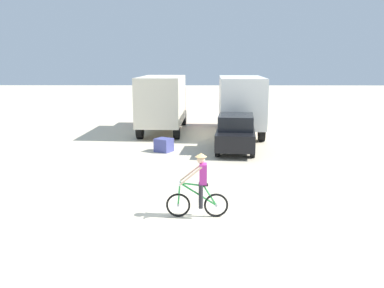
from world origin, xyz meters
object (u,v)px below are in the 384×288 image
at_px(box_truck_white_box, 240,102).
at_px(sedan_parked, 236,133).
at_px(box_truck_cream_rv, 163,101).
at_px(supply_crate, 164,145).
at_px(cyclist_orange_shirt, 199,188).

height_order(box_truck_white_box, sedan_parked, box_truck_white_box).
relative_size(box_truck_cream_rv, supply_crate, 9.29).
relative_size(sedan_parked, cyclist_orange_shirt, 2.40).
relative_size(box_truck_cream_rv, sedan_parked, 1.57).
xyz_separation_m(box_truck_cream_rv, supply_crate, (0.45, -5.49, -1.56)).
relative_size(box_truck_cream_rv, box_truck_white_box, 1.00).
height_order(box_truck_white_box, supply_crate, box_truck_white_box).
distance_m(box_truck_cream_rv, supply_crate, 5.72).
xyz_separation_m(box_truck_cream_rv, sedan_parked, (3.87, -5.31, -0.99)).
bearing_deg(sedan_parked, box_truck_cream_rv, 126.09).
distance_m(box_truck_cream_rv, sedan_parked, 6.65).
distance_m(sedan_parked, cyclist_orange_shirt, 8.67).
bearing_deg(cyclist_orange_shirt, box_truck_white_box, 79.28).
distance_m(box_truck_cream_rv, box_truck_white_box, 4.60).
xyz_separation_m(box_truck_white_box, cyclist_orange_shirt, (-2.50, -13.20, -1.03)).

